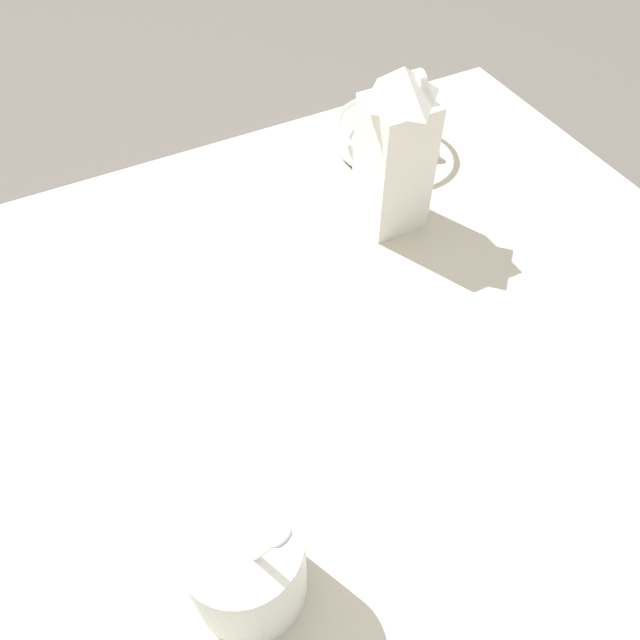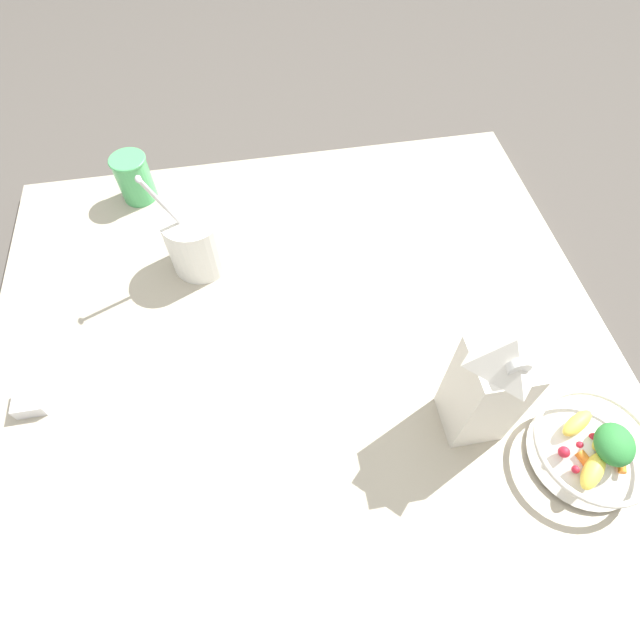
% 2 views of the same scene
% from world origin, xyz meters
% --- Properties ---
extents(ground_plane, '(6.00, 6.00, 0.00)m').
position_xyz_m(ground_plane, '(0.00, 0.00, 0.00)').
color(ground_plane, '#4C4742').
extents(countertop, '(1.20, 1.20, 0.04)m').
position_xyz_m(countertop, '(0.00, 0.00, 0.02)').
color(countertop, '#B2A893').
rests_on(countertop, ground_plane).
extents(fruit_bowl, '(0.20, 0.20, 0.09)m').
position_xyz_m(fruit_bowl, '(0.43, -0.26, 0.07)').
color(fruit_bowl, silver).
rests_on(fruit_bowl, countertop).
extents(milk_carton, '(0.09, 0.09, 0.27)m').
position_xyz_m(milk_carton, '(0.26, -0.16, 0.17)').
color(milk_carton, silver).
rests_on(milk_carton, countertop).
extents(yogurt_tub, '(0.13, 0.12, 0.26)m').
position_xyz_m(yogurt_tub, '(-0.18, 0.28, 0.11)').
color(yogurt_tub, white).
rests_on(yogurt_tub, countertop).
extents(drinking_cup, '(0.08, 0.08, 0.11)m').
position_xyz_m(drinking_cup, '(-0.32, 0.51, 0.09)').
color(drinking_cup, '#4CB266').
rests_on(drinking_cup, countertop).
extents(spice_jar, '(0.05, 0.05, 0.03)m').
position_xyz_m(spice_jar, '(-0.49, 0.00, 0.05)').
color(spice_jar, silver).
rests_on(spice_jar, countertop).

